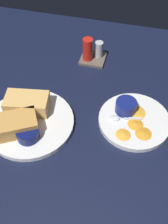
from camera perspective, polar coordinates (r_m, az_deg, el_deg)
ground_plane at (r=88.15cm, az=-6.23°, el=-0.53°), size 110.00×110.00×3.00cm
plate_sandwich_main at (r=84.26cm, az=-11.09°, el=-2.15°), size 26.33×26.33×1.60cm
sandwich_half_near at (r=85.16cm, az=-11.75°, el=1.77°), size 14.22×9.61×4.80cm
sandwich_half_far at (r=80.55cm, az=-14.28°, el=-2.63°), size 15.06×13.00×4.80cm
ramekin_dark_sauce at (r=78.68cm, az=-11.60°, el=-4.38°), size 6.50×6.50×3.28cm
spoon_by_dark_ramekin at (r=83.09cm, az=-12.07°, el=-2.10°), size 6.44×9.18×0.80cm
plate_chips_companion at (r=84.49cm, az=10.38°, el=-1.79°), size 21.66×21.66×1.60cm
ramekin_light_gravy at (r=84.12cm, az=8.71°, el=1.22°), size 6.44×6.44×3.76cm
spoon_by_gravy_ramekin at (r=82.92cm, az=7.29°, el=-1.26°), size 9.93×3.72×0.80cm
plantain_chip_scatter at (r=82.55cm, az=10.52°, el=-2.27°), size 11.45×15.77×0.60cm
condiment_caddy at (r=102.77cm, az=1.66°, el=12.26°), size 9.00×9.00×9.50cm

